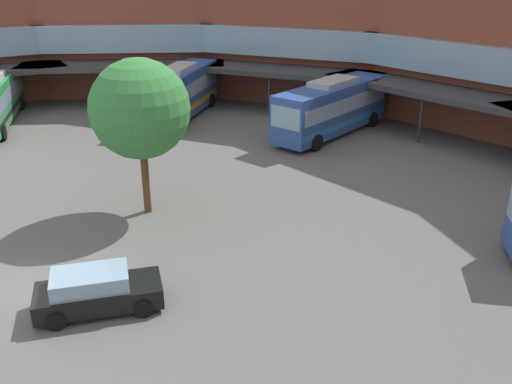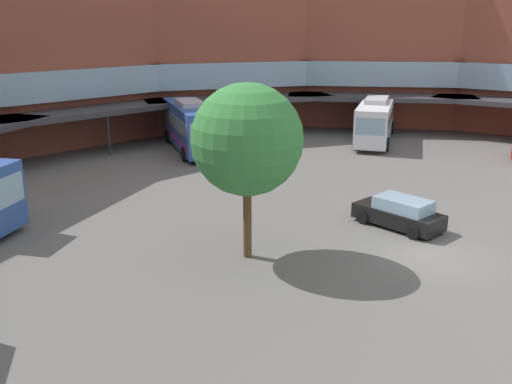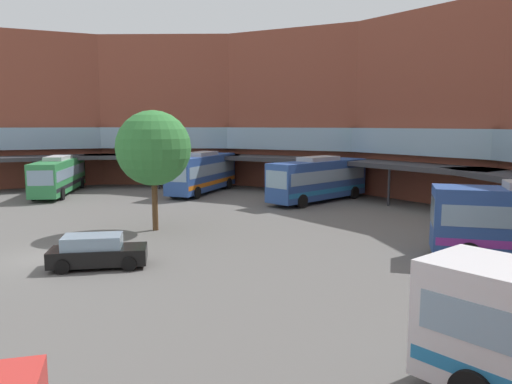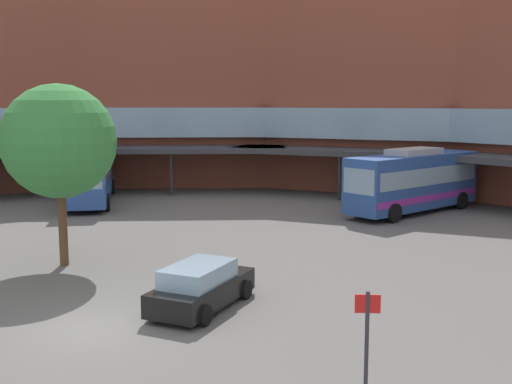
# 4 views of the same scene
# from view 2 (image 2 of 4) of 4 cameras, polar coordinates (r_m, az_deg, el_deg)

# --- Properties ---
(ground_plane) EXTENTS (117.09, 117.09, 0.00)m
(ground_plane) POSITION_cam_2_polar(r_m,az_deg,el_deg) (25.87, 17.42, -6.18)
(ground_plane) COLOR #605E5B
(station_building) EXTENTS (73.20, 46.06, 16.12)m
(station_building) POSITION_cam_2_polar(r_m,az_deg,el_deg) (33.41, -13.51, 12.80)
(station_building) COLOR brown
(station_building) RESTS_ON ground
(bus_0) EXTENTS (8.37, 9.49, 3.94)m
(bus_0) POSITION_cam_2_polar(r_m,az_deg,el_deg) (44.55, -6.66, 6.73)
(bus_0) COLOR #2D519E
(bus_0) RESTS_ON ground
(bus_2) EXTENTS (11.10, 5.52, 3.69)m
(bus_2) POSITION_cam_2_polar(r_m,az_deg,el_deg) (48.79, 12.04, 7.22)
(bus_2) COLOR white
(bus_2) RESTS_ON ground
(parked_car) EXTENTS (2.84, 4.71, 1.53)m
(parked_car) POSITION_cam_2_polar(r_m,az_deg,el_deg) (28.63, 14.36, -2.09)
(parked_car) COLOR black
(parked_car) RESTS_ON ground
(plaza_tree) EXTENTS (4.66, 4.66, 7.51)m
(plaza_tree) POSITION_cam_2_polar(r_m,az_deg,el_deg) (23.05, -0.92, 5.30)
(plaza_tree) COLOR brown
(plaza_tree) RESTS_ON ground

